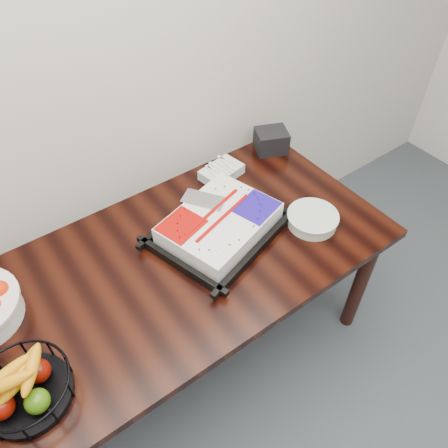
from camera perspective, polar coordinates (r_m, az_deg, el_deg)
table at (r=1.84m, az=-6.25°, el=-6.52°), size 1.80×0.90×0.75m
cake_tray at (r=1.83m, az=-0.56°, el=-0.12°), size 0.61×0.54×0.11m
fruit_basket at (r=1.55m, az=-24.65°, el=-18.87°), size 0.29×0.29×0.15m
plate_stack at (r=1.92m, az=11.47°, el=0.60°), size 0.22×0.22×0.05m
fork_bag at (r=2.13m, az=-0.33°, el=6.86°), size 0.22×0.16×0.06m
napkin_box at (r=2.29m, az=6.18°, el=10.78°), size 0.20×0.19×0.11m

